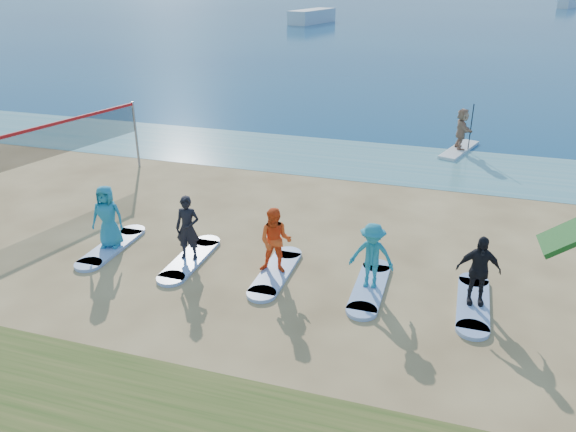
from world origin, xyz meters
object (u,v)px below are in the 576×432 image
(volleyball_net, at_px, (26,148))
(student_3, at_px, (372,256))
(surfboard_3, at_px, (370,287))
(paddleboard, at_px, (459,150))
(surfboard_4, at_px, (473,304))
(boat_offshore_b, at_px, (567,8))
(surfboard_0, at_px, (112,247))
(surfboard_1, at_px, (190,259))
(paddleboarder, at_px, (462,129))
(boat_offshore_a, at_px, (312,23))
(student_4, at_px, (478,270))
(student_0, at_px, (108,217))
(student_2, at_px, (275,241))
(student_1, at_px, (188,228))
(surfboard_2, at_px, (276,273))

(volleyball_net, distance_m, student_3, 11.30)
(volleyball_net, bearing_deg, surfboard_3, -9.77)
(paddleboard, distance_m, surfboard_4, 12.02)
(boat_offshore_b, bearing_deg, surfboard_0, -82.39)
(boat_offshore_b, relative_size, surfboard_0, 3.12)
(surfboard_1, bearing_deg, surfboard_3, 0.00)
(paddleboarder, bearing_deg, boat_offshore_a, 5.62)
(paddleboard, distance_m, student_4, 12.05)
(student_0, distance_m, surfboard_4, 9.45)
(surfboard_0, bearing_deg, student_3, 0.00)
(surfboard_0, relative_size, student_0, 1.28)
(boat_offshore_b, relative_size, student_0, 4.00)
(boat_offshore_a, relative_size, boat_offshore_b, 1.27)
(boat_offshore_b, distance_m, surfboard_4, 112.38)
(student_2, bearing_deg, student_1, 172.29)
(paddleboard, relative_size, paddleboarder, 1.80)
(student_0, height_order, student_4, student_0)
(paddleboarder, relative_size, boat_offshore_b, 0.24)
(student_2, bearing_deg, boat_offshore_b, 71.93)
(paddleboard, height_order, student_4, student_4)
(surfboard_2, relative_size, student_4, 1.34)
(paddleboarder, relative_size, student_3, 1.04)
(surfboard_4, bearing_deg, student_4, 0.00)
(paddleboarder, bearing_deg, student_4, 167.72)
(paddleboard, relative_size, student_0, 1.75)
(surfboard_1, height_order, student_2, student_2)
(surfboard_0, relative_size, surfboard_3, 1.00)
(student_1, xyz_separation_m, surfboard_2, (2.35, 0.00, -0.90))
(surfboard_4, bearing_deg, paddleboarder, 93.31)
(volleyball_net, xyz_separation_m, surfboard_4, (13.44, -1.91, -1.86))
(boat_offshore_b, relative_size, surfboard_3, 3.12)
(paddleboarder, height_order, surfboard_1, paddleboarder)
(student_3, relative_size, student_4, 0.98)
(boat_offshore_a, bearing_deg, surfboard_0, -65.80)
(student_0, height_order, student_2, student_0)
(paddleboarder, bearing_deg, paddleboard, -0.00)
(paddleboarder, height_order, student_4, paddleboarder)
(student_1, xyz_separation_m, student_2, (2.35, 0.00, -0.01))
(volleyball_net, relative_size, surfboard_4, 4.01)
(surfboard_1, bearing_deg, student_2, 0.00)
(volleyball_net, bearing_deg, student_4, -8.09)
(boat_offshore_b, height_order, student_3, student_3)
(volleyball_net, relative_size, boat_offshore_a, 1.01)
(paddleboard, distance_m, paddleboarder, 0.89)
(paddleboard, relative_size, surfboard_0, 1.36)
(student_2, bearing_deg, volleyball_net, 159.95)
(student_1, height_order, surfboard_4, student_1)
(student_2, height_order, student_4, student_2)
(boat_offshore_a, distance_m, surfboard_1, 68.14)
(surfboard_1, bearing_deg, student_1, 0.00)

